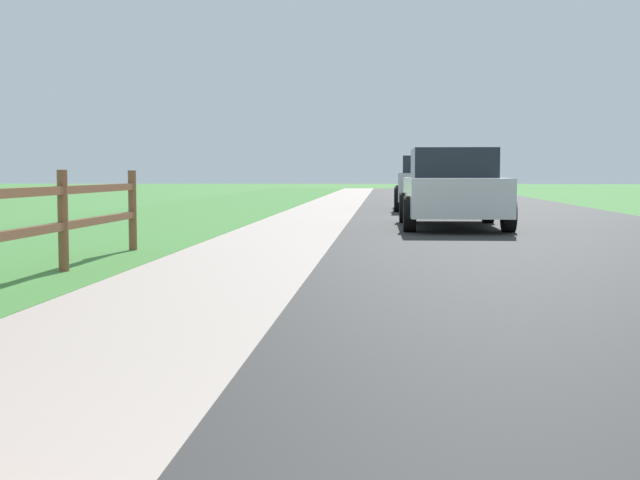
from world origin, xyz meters
TOP-DOWN VIEW (x-y plane):
  - ground_plane at (0.00, 25.00)m, footprint 120.00×120.00m
  - road_asphalt at (3.50, 27.00)m, footprint 7.00×66.00m
  - curb_concrete at (-3.00, 27.00)m, footprint 6.00×66.00m
  - grass_verge at (-4.50, 27.00)m, footprint 5.00×66.00m
  - parked_suv_white at (2.09, 16.88)m, footprint 2.01×4.76m
  - parked_car_silver at (2.14, 25.02)m, footprint 2.24×4.96m
  - parked_car_blue at (2.81, 33.23)m, footprint 2.13×4.58m

SIDE VIEW (x-z plane):
  - ground_plane at x=0.00m, z-range 0.00..0.00m
  - road_asphalt at x=3.50m, z-range 0.00..0.01m
  - curb_concrete at x=-3.00m, z-range 0.00..0.01m
  - grass_verge at x=-4.50m, z-range 0.00..0.01m
  - parked_suv_white at x=2.09m, z-range -0.02..1.51m
  - parked_car_blue at x=2.81m, z-range 0.01..1.49m
  - parked_car_silver at x=2.14m, z-range 0.01..1.55m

